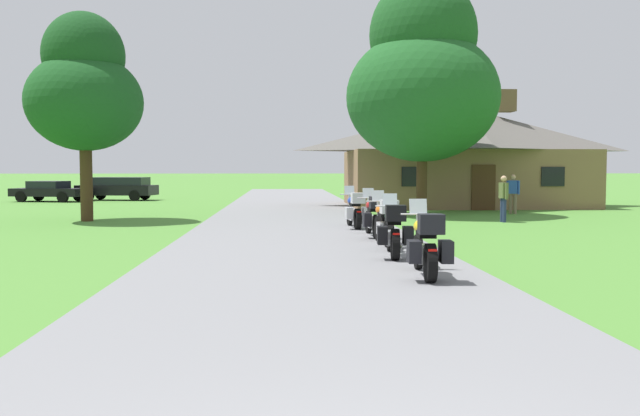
{
  "coord_description": "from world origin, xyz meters",
  "views": [
    {
      "loc": [
        -0.43,
        -2.73,
        1.91
      ],
      "look_at": [
        0.54,
        14.45,
        0.89
      ],
      "focal_mm": 37.23,
      "sensor_mm": 36.0,
      "label": 1
    }
  ],
  "objects_px": {
    "parked_black_suv_far_left": "(118,187)",
    "parked_black_sedan_far_left": "(50,191)",
    "tree_left_near": "(84,89)",
    "motorcycle_orange_third_in_row": "(384,222)",
    "motorcycle_blue_farthest_in_row": "(355,211)",
    "motorcycle_yellow_nearest_to_camera": "(426,246)",
    "bystander_olive_shirt_beside_signpost": "(503,196)",
    "bystander_blue_shirt_near_lodge": "(513,192)",
    "motorcycle_green_second_in_row": "(393,231)",
    "motorcycle_red_fourth_in_row": "(374,217)",
    "tree_by_lodge_front": "(423,78)"
  },
  "relations": [
    {
      "from": "bystander_olive_shirt_beside_signpost",
      "to": "tree_left_near",
      "type": "distance_m",
      "value": 15.59
    },
    {
      "from": "tree_left_near",
      "to": "motorcycle_green_second_in_row",
      "type": "bearing_deg",
      "value": -48.99
    },
    {
      "from": "motorcycle_red_fourth_in_row",
      "to": "parked_black_sedan_far_left",
      "type": "xyz_separation_m",
      "value": [
        -16.03,
        21.46,
        0.03
      ]
    },
    {
      "from": "bystander_olive_shirt_beside_signpost",
      "to": "tree_by_lodge_front",
      "type": "relative_size",
      "value": 0.17
    },
    {
      "from": "motorcycle_orange_third_in_row",
      "to": "bystander_blue_shirt_near_lodge",
      "type": "height_order",
      "value": "bystander_blue_shirt_near_lodge"
    },
    {
      "from": "motorcycle_yellow_nearest_to_camera",
      "to": "motorcycle_blue_farthest_in_row",
      "type": "xyz_separation_m",
      "value": [
        -0.18,
        9.47,
        0.0
      ]
    },
    {
      "from": "bystander_olive_shirt_beside_signpost",
      "to": "parked_black_sedan_far_left",
      "type": "height_order",
      "value": "bystander_olive_shirt_beside_signpost"
    },
    {
      "from": "bystander_blue_shirt_near_lodge",
      "to": "parked_black_suv_far_left",
      "type": "relative_size",
      "value": 0.34
    },
    {
      "from": "bystander_blue_shirt_near_lodge",
      "to": "parked_black_suv_far_left",
      "type": "distance_m",
      "value": 23.82
    },
    {
      "from": "bystander_blue_shirt_near_lodge",
      "to": "tree_by_lodge_front",
      "type": "height_order",
      "value": "tree_by_lodge_front"
    },
    {
      "from": "motorcycle_blue_farthest_in_row",
      "to": "tree_by_lodge_front",
      "type": "height_order",
      "value": "tree_by_lodge_front"
    },
    {
      "from": "motorcycle_yellow_nearest_to_camera",
      "to": "motorcycle_orange_third_in_row",
      "type": "distance_m",
      "value": 4.95
    },
    {
      "from": "motorcycle_orange_third_in_row",
      "to": "motorcycle_blue_farthest_in_row",
      "type": "xyz_separation_m",
      "value": [
        -0.23,
        4.53,
        -0.01
      ]
    },
    {
      "from": "motorcycle_red_fourth_in_row",
      "to": "parked_black_suv_far_left",
      "type": "xyz_separation_m",
      "value": [
        -12.48,
        22.97,
        0.17
      ]
    },
    {
      "from": "motorcycle_blue_farthest_in_row",
      "to": "parked_black_sedan_far_left",
      "type": "xyz_separation_m",
      "value": [
        -15.79,
        18.83,
        0.03
      ]
    },
    {
      "from": "motorcycle_yellow_nearest_to_camera",
      "to": "bystander_blue_shirt_near_lodge",
      "type": "bearing_deg",
      "value": 69.86
    },
    {
      "from": "parked_black_suv_far_left",
      "to": "parked_black_sedan_far_left",
      "type": "height_order",
      "value": "parked_black_suv_far_left"
    },
    {
      "from": "bystander_blue_shirt_near_lodge",
      "to": "motorcycle_orange_third_in_row",
      "type": "bearing_deg",
      "value": -95.28
    },
    {
      "from": "motorcycle_green_second_in_row",
      "to": "tree_left_near",
      "type": "relative_size",
      "value": 0.28
    },
    {
      "from": "bystander_olive_shirt_beside_signpost",
      "to": "motorcycle_red_fourth_in_row",
      "type": "bearing_deg",
      "value": -51.04
    },
    {
      "from": "motorcycle_blue_farthest_in_row",
      "to": "parked_black_suv_far_left",
      "type": "relative_size",
      "value": 0.43
    },
    {
      "from": "motorcycle_red_fourth_in_row",
      "to": "tree_left_near",
      "type": "bearing_deg",
      "value": 143.65
    },
    {
      "from": "motorcycle_yellow_nearest_to_camera",
      "to": "motorcycle_orange_third_in_row",
      "type": "relative_size",
      "value": 1.0
    },
    {
      "from": "parked_black_suv_far_left",
      "to": "tree_left_near",
      "type": "bearing_deg",
      "value": -161.15
    },
    {
      "from": "motorcycle_yellow_nearest_to_camera",
      "to": "bystander_blue_shirt_near_lodge",
      "type": "relative_size",
      "value": 1.25
    },
    {
      "from": "motorcycle_orange_third_in_row",
      "to": "bystander_olive_shirt_beside_signpost",
      "type": "relative_size",
      "value": 1.25
    },
    {
      "from": "bystander_blue_shirt_near_lodge",
      "to": "parked_black_sedan_far_left",
      "type": "relative_size",
      "value": 0.37
    },
    {
      "from": "motorcycle_blue_farthest_in_row",
      "to": "parked_black_suv_far_left",
      "type": "xyz_separation_m",
      "value": [
        -12.24,
        20.34,
        0.17
      ]
    },
    {
      "from": "motorcycle_green_second_in_row",
      "to": "parked_black_suv_far_left",
      "type": "relative_size",
      "value": 0.43
    },
    {
      "from": "parked_black_suv_far_left",
      "to": "parked_black_sedan_far_left",
      "type": "distance_m",
      "value": 3.86
    },
    {
      "from": "motorcycle_red_fourth_in_row",
      "to": "tree_left_near",
      "type": "height_order",
      "value": "tree_left_near"
    },
    {
      "from": "tree_left_near",
      "to": "parked_black_suv_far_left",
      "type": "height_order",
      "value": "tree_left_near"
    },
    {
      "from": "motorcycle_red_fourth_in_row",
      "to": "bystander_blue_shirt_near_lodge",
      "type": "distance_m",
      "value": 12.09
    },
    {
      "from": "motorcycle_red_fourth_in_row",
      "to": "tree_by_lodge_front",
      "type": "bearing_deg",
      "value": 68.94
    },
    {
      "from": "motorcycle_yellow_nearest_to_camera",
      "to": "bystander_olive_shirt_beside_signpost",
      "type": "distance_m",
      "value": 13.36
    },
    {
      "from": "tree_left_near",
      "to": "motorcycle_red_fourth_in_row",
      "type": "bearing_deg",
      "value": -34.76
    },
    {
      "from": "motorcycle_green_second_in_row",
      "to": "bystander_blue_shirt_near_lodge",
      "type": "distance_m",
      "value": 15.73
    },
    {
      "from": "tree_by_lodge_front",
      "to": "bystander_blue_shirt_near_lodge",
      "type": "bearing_deg",
      "value": 6.25
    },
    {
      "from": "motorcycle_blue_farthest_in_row",
      "to": "motorcycle_yellow_nearest_to_camera",
      "type": "bearing_deg",
      "value": -92.9
    },
    {
      "from": "motorcycle_yellow_nearest_to_camera",
      "to": "motorcycle_orange_third_in_row",
      "type": "xyz_separation_m",
      "value": [
        0.05,
        4.95,
        0.01
      ]
    },
    {
      "from": "bystander_olive_shirt_beside_signpost",
      "to": "motorcycle_blue_farthest_in_row",
      "type": "bearing_deg",
      "value": -70.02
    },
    {
      "from": "motorcycle_blue_farthest_in_row",
      "to": "parked_black_suv_far_left",
      "type": "distance_m",
      "value": 23.74
    },
    {
      "from": "bystander_blue_shirt_near_lodge",
      "to": "tree_left_near",
      "type": "xyz_separation_m",
      "value": [
        -16.91,
        -2.97,
        3.88
      ]
    },
    {
      "from": "motorcycle_green_second_in_row",
      "to": "bystander_olive_shirt_beside_signpost",
      "type": "bearing_deg",
      "value": 64.58
    },
    {
      "from": "motorcycle_yellow_nearest_to_camera",
      "to": "tree_left_near",
      "type": "distance_m",
      "value": 17.1
    },
    {
      "from": "motorcycle_orange_third_in_row",
      "to": "motorcycle_red_fourth_in_row",
      "type": "height_order",
      "value": "same"
    },
    {
      "from": "parked_black_suv_far_left",
      "to": "bystander_blue_shirt_near_lodge",
      "type": "bearing_deg",
      "value": -115.03
    },
    {
      "from": "motorcycle_red_fourth_in_row",
      "to": "motorcycle_blue_farthest_in_row",
      "type": "distance_m",
      "value": 2.64
    },
    {
      "from": "tree_left_near",
      "to": "parked_black_sedan_far_left",
      "type": "bearing_deg",
      "value": 113.39
    },
    {
      "from": "motorcycle_green_second_in_row",
      "to": "tree_left_near",
      "type": "distance_m",
      "value": 15.02
    }
  ]
}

